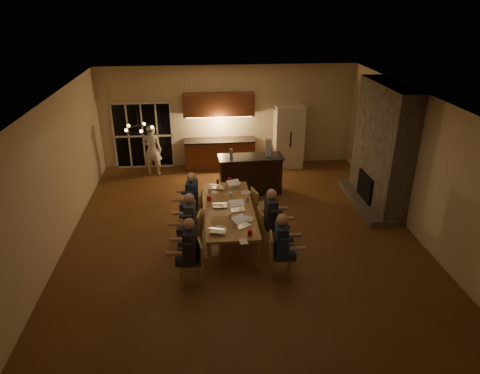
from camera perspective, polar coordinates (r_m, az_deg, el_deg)
name	(u,v)px	position (r m, az deg, el deg)	size (l,w,h in m)	color
floor	(242,232)	(10.17, 0.29, -6.09)	(9.00, 9.00, 0.00)	brown
back_wall	(228,116)	(13.74, -1.60, 9.40)	(8.00, 0.04, 3.20)	beige
left_wall	(55,177)	(9.93, -23.46, 1.26)	(0.04, 9.00, 3.20)	beige
right_wall	(416,164)	(10.62, 22.47, 2.89)	(0.04, 9.00, 3.20)	beige
ceiling	(242,97)	(8.97, 0.33, 11.90)	(8.00, 9.00, 0.04)	white
french_doors	(143,136)	(13.93, -12.78, 6.66)	(1.86, 0.08, 2.10)	black
fireplace	(382,147)	(11.49, 18.44, 5.08)	(0.58, 2.50, 3.20)	#665E50
kitchenette	(219,132)	(13.52, -2.76, 7.37)	(2.24, 0.68, 2.40)	maroon
refrigerator	(288,136)	(13.81, 6.48, 6.74)	(0.90, 0.68, 2.00)	beige
dining_table	(229,222)	(9.84, -1.47, -4.72)	(1.10, 2.86, 0.75)	#B68B48
bar_island	(251,175)	(11.94, 1.41, 1.65)	(1.78, 0.68, 1.08)	black
chair_left_near	(190,264)	(8.37, -6.63, -10.11)	(0.44, 0.44, 0.89)	tan
chair_left_mid	(191,231)	(9.43, -6.52, -5.81)	(0.44, 0.44, 0.89)	tan
chair_left_far	(193,209)	(10.32, -6.35, -2.95)	(0.44, 0.44, 0.89)	tan
chair_right_near	(281,255)	(8.61, 5.46, -8.99)	(0.44, 0.44, 0.89)	tan
chair_right_mid	(269,228)	(9.50, 3.88, -5.45)	(0.44, 0.44, 0.89)	tan
chair_right_far	(262,206)	(10.43, 2.95, -2.51)	(0.44, 0.44, 0.89)	tan
person_left_near	(190,251)	(8.30, -6.62, -8.42)	(0.60, 0.60, 1.38)	#262731
person_right_near	(281,246)	(8.42, 5.50, -7.82)	(0.60, 0.60, 1.38)	#1D2F4A
person_left_mid	(191,223)	(9.24, -6.62, -4.74)	(0.60, 0.60, 1.38)	#3E4549
person_right_mid	(271,218)	(9.38, 4.12, -4.14)	(0.60, 0.60, 1.38)	#262731
person_left_far	(192,199)	(10.24, -6.39, -1.66)	(0.60, 0.60, 1.38)	#1D2F4A
standing_person	(152,150)	(13.35, -11.63, 4.82)	(0.58, 0.38, 1.59)	white
chandelier	(139,130)	(8.61, -13.36, 7.47)	(0.55, 0.55, 0.03)	black
laptop_a	(218,227)	(8.69, -2.94, -5.29)	(0.32, 0.28, 0.23)	silver
laptop_b	(243,221)	(8.87, 0.34, -4.59)	(0.32, 0.28, 0.23)	silver
laptop_c	(220,202)	(9.69, -2.73, -1.95)	(0.32, 0.28, 0.23)	silver
laptop_d	(238,205)	(9.51, -0.29, -2.48)	(0.32, 0.28, 0.23)	silver
laptop_e	(219,184)	(10.58, -2.80, 0.42)	(0.32, 0.28, 0.23)	silver
laptop_f	(235,185)	(10.54, -0.63, 0.33)	(0.32, 0.28, 0.23)	silver
mug_front	(230,215)	(9.23, -1.32, -3.82)	(0.09, 0.09, 0.10)	silver
mug_mid	(231,195)	(10.17, -1.22, -1.01)	(0.08, 0.08, 0.10)	silver
mug_back	(210,191)	(10.38, -4.05, -0.50)	(0.08, 0.08, 0.10)	silver
redcup_near	(250,233)	(8.58, 1.33, -6.12)	(0.09, 0.09, 0.12)	red
redcup_mid	(209,198)	(9.99, -4.16, -1.49)	(0.10, 0.10, 0.12)	red
redcup_far	(230,180)	(10.93, -1.37, 0.95)	(0.09, 0.09, 0.12)	red
can_silver	(236,221)	(9.01, -0.59, -4.49)	(0.07, 0.07, 0.12)	#B2B2B7
can_cola	(218,181)	(10.87, -3.00, 0.78)	(0.06, 0.06, 0.12)	#3F0F0C
can_right	(247,199)	(9.90, 0.99, -1.67)	(0.06, 0.06, 0.12)	#B2B2B7
plate_near	(248,219)	(9.18, 1.01, -4.28)	(0.28, 0.28, 0.02)	silver
plate_left	(220,228)	(8.84, -2.73, -5.51)	(0.23, 0.23, 0.02)	silver
plate_far	(246,193)	(10.35, 0.76, -0.76)	(0.25, 0.25, 0.02)	silver
notepad	(243,241)	(8.40, 0.46, -7.27)	(0.16, 0.22, 0.01)	white
bar_bottle	(231,153)	(11.66, -1.19, 4.56)	(0.09, 0.09, 0.24)	#99999E
bar_blender	(269,147)	(11.77, 3.83, 5.29)	(0.15, 0.15, 0.47)	silver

